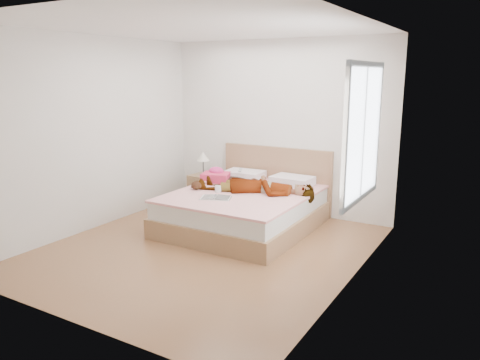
{
  "coord_description": "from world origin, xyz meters",
  "views": [
    {
      "loc": [
        3.09,
        -4.42,
        2.08
      ],
      "look_at": [
        0.0,
        0.85,
        0.7
      ],
      "focal_mm": 35.0,
      "sensor_mm": 36.0,
      "label": 1
    }
  ],
  "objects_px": {
    "magazine": "(216,198)",
    "nightstand": "(204,187)",
    "woman": "(257,183)",
    "bed": "(247,207)",
    "towel": "(216,176)",
    "plush_toy": "(198,185)",
    "phone": "(240,170)",
    "coffee_mug": "(218,189)"
  },
  "relations": [
    {
      "from": "phone",
      "to": "magazine",
      "type": "height_order",
      "value": "phone"
    },
    {
      "from": "phone",
      "to": "towel",
      "type": "distance_m",
      "value": 0.38
    },
    {
      "from": "towel",
      "to": "woman",
      "type": "bearing_deg",
      "value": -15.4
    },
    {
      "from": "phone",
      "to": "magazine",
      "type": "relative_size",
      "value": 0.21
    },
    {
      "from": "nightstand",
      "to": "bed",
      "type": "bearing_deg",
      "value": -27.9
    },
    {
      "from": "towel",
      "to": "plush_toy",
      "type": "height_order",
      "value": "towel"
    },
    {
      "from": "coffee_mug",
      "to": "magazine",
      "type": "bearing_deg",
      "value": -62.4
    },
    {
      "from": "towel",
      "to": "plush_toy",
      "type": "relative_size",
      "value": 1.96
    },
    {
      "from": "nightstand",
      "to": "towel",
      "type": "bearing_deg",
      "value": -35.33
    },
    {
      "from": "towel",
      "to": "bed",
      "type": "bearing_deg",
      "value": -22.41
    },
    {
      "from": "bed",
      "to": "plush_toy",
      "type": "xyz_separation_m",
      "value": [
        -0.64,
        -0.27,
        0.3
      ]
    },
    {
      "from": "bed",
      "to": "coffee_mug",
      "type": "bearing_deg",
      "value": -137.37
    },
    {
      "from": "woman",
      "to": "magazine",
      "type": "xyz_separation_m",
      "value": [
        -0.28,
        -0.6,
        -0.1
      ]
    },
    {
      "from": "phone",
      "to": "bed",
      "type": "xyz_separation_m",
      "value": [
        0.37,
        -0.46,
        -0.41
      ]
    },
    {
      "from": "magazine",
      "to": "nightstand",
      "type": "bearing_deg",
      "value": 130.78
    },
    {
      "from": "towel",
      "to": "magazine",
      "type": "distance_m",
      "value": 0.99
    },
    {
      "from": "phone",
      "to": "nightstand",
      "type": "height_order",
      "value": "nightstand"
    },
    {
      "from": "bed",
      "to": "nightstand",
      "type": "xyz_separation_m",
      "value": [
        -1.15,
        0.61,
        0.01
      ]
    },
    {
      "from": "woman",
      "to": "plush_toy",
      "type": "distance_m",
      "value": 0.83
    },
    {
      "from": "woman",
      "to": "phone",
      "type": "xyz_separation_m",
      "value": [
        -0.5,
        0.4,
        0.07
      ]
    },
    {
      "from": "coffee_mug",
      "to": "nightstand",
      "type": "bearing_deg",
      "value": 134.04
    },
    {
      "from": "woman",
      "to": "nightstand",
      "type": "relative_size",
      "value": 1.83
    },
    {
      "from": "towel",
      "to": "plush_toy",
      "type": "xyz_separation_m",
      "value": [
        0.06,
        -0.55,
        -0.02
      ]
    },
    {
      "from": "woman",
      "to": "magazine",
      "type": "bearing_deg",
      "value": -38.71
    },
    {
      "from": "phone",
      "to": "towel",
      "type": "xyz_separation_m",
      "value": [
        -0.32,
        -0.17,
        -0.09
      ]
    },
    {
      "from": "towel",
      "to": "plush_toy",
      "type": "distance_m",
      "value": 0.56
    },
    {
      "from": "woman",
      "to": "plush_toy",
      "type": "xyz_separation_m",
      "value": [
        -0.76,
        -0.33,
        -0.04
      ]
    },
    {
      "from": "magazine",
      "to": "plush_toy",
      "type": "relative_size",
      "value": 1.86
    },
    {
      "from": "phone",
      "to": "nightstand",
      "type": "xyz_separation_m",
      "value": [
        -0.78,
        0.15,
        -0.4
      ]
    },
    {
      "from": "phone",
      "to": "coffee_mug",
      "type": "relative_size",
      "value": 0.75
    },
    {
      "from": "phone",
      "to": "bed",
      "type": "relative_size",
      "value": 0.05
    },
    {
      "from": "plush_toy",
      "to": "bed",
      "type": "bearing_deg",
      "value": 22.87
    },
    {
      "from": "phone",
      "to": "plush_toy",
      "type": "bearing_deg",
      "value": -123.52
    },
    {
      "from": "towel",
      "to": "nightstand",
      "type": "bearing_deg",
      "value": 144.67
    },
    {
      "from": "woman",
      "to": "bed",
      "type": "relative_size",
      "value": 0.77
    },
    {
      "from": "woman",
      "to": "towel",
      "type": "bearing_deg",
      "value": -118.97
    },
    {
      "from": "towel",
      "to": "nightstand",
      "type": "xyz_separation_m",
      "value": [
        -0.45,
        0.32,
        -0.31
      ]
    },
    {
      "from": "towel",
      "to": "coffee_mug",
      "type": "bearing_deg",
      "value": -54.55
    },
    {
      "from": "nightstand",
      "to": "woman",
      "type": "bearing_deg",
      "value": -23.24
    },
    {
      "from": "towel",
      "to": "nightstand",
      "type": "relative_size",
      "value": 0.55
    },
    {
      "from": "woman",
      "to": "coffee_mug",
      "type": "bearing_deg",
      "value": -65.53
    },
    {
      "from": "bed",
      "to": "nightstand",
      "type": "height_order",
      "value": "bed"
    }
  ]
}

